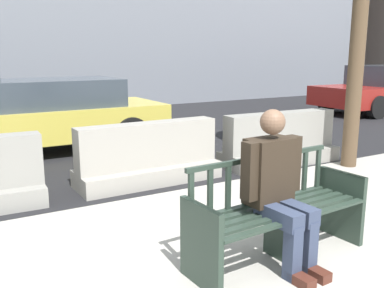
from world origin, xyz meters
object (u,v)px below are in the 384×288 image
jersey_barrier_right (280,143)px  car_taxi_near (48,115)px  street_bench (277,215)px  jersey_barrier_centre (149,158)px  car_sedan_mid (384,89)px  seated_person (277,185)px

jersey_barrier_right → car_taxi_near: bearing=137.1°
jersey_barrier_right → street_bench: bearing=-131.8°
jersey_barrier_centre → jersey_barrier_right: 2.28m
car_sedan_mid → seated_person: bearing=-148.0°
seated_person → jersey_barrier_centre: seated_person is taller
car_taxi_near → jersey_barrier_centre: bearing=-74.2°
jersey_barrier_centre → jersey_barrier_right: (2.27, -0.11, 0.00)m
seated_person → jersey_barrier_right: bearing=48.0°
street_bench → jersey_barrier_right: street_bench is taller
jersey_barrier_centre → car_taxi_near: 2.85m
seated_person → car_taxi_near: bearing=97.7°
jersey_barrier_right → car_sedan_mid: (7.01, 3.26, 0.34)m
jersey_barrier_right → car_taxi_near: car_taxi_near is taller
seated_person → street_bench: bearing=41.2°
jersey_barrier_centre → car_sedan_mid: car_sedan_mid is taller
seated_person → car_sedan_mid: bearing=32.0°
seated_person → car_sedan_mid: 10.99m
seated_person → car_taxi_near: (-0.73, 5.39, -0.02)m
street_bench → car_taxi_near: size_ratio=0.40×
street_bench → jersey_barrier_right: size_ratio=0.85×
street_bench → car_taxi_near: car_taxi_near is taller
jersey_barrier_centre → car_sedan_mid: 9.81m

